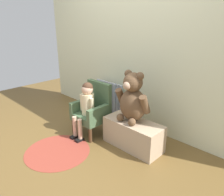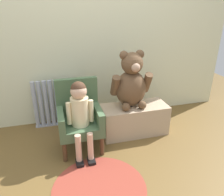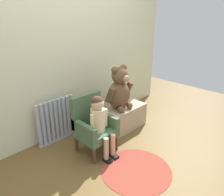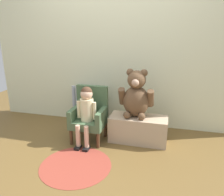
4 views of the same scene
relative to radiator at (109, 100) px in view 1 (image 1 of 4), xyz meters
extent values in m
plane|color=brown|center=(0.35, -1.08, -0.29)|extent=(6.00, 6.00, 0.00)
cube|color=beige|center=(0.35, 0.13, 0.91)|extent=(3.80, 0.05, 2.40)
cylinder|color=#A4ABBC|center=(-0.25, 0.00, 0.01)|extent=(0.05, 0.05, 0.56)
cylinder|color=#A4ABBC|center=(-0.19, 0.00, 0.01)|extent=(0.05, 0.05, 0.56)
cylinder|color=#A4ABBC|center=(-0.12, 0.00, 0.01)|extent=(0.05, 0.05, 0.56)
cylinder|color=#A4ABBC|center=(-0.06, 0.00, 0.01)|extent=(0.05, 0.05, 0.56)
cylinder|color=#A4ABBC|center=(0.00, 0.00, 0.01)|extent=(0.05, 0.05, 0.56)
cylinder|color=#A4ABBC|center=(0.06, 0.00, 0.01)|extent=(0.05, 0.05, 0.56)
cylinder|color=#A4ABBC|center=(0.12, 0.00, 0.01)|extent=(0.05, 0.05, 0.56)
cylinder|color=#A4ABBC|center=(0.19, 0.00, 0.01)|extent=(0.05, 0.05, 0.56)
cylinder|color=#A4ABBC|center=(0.25, 0.00, 0.01)|extent=(0.05, 0.05, 0.56)
cube|color=#A4ABBC|center=(0.00, 0.00, -0.28)|extent=(0.56, 0.05, 0.02)
cube|color=#456140|center=(0.20, -0.56, -0.03)|extent=(0.42, 0.39, 0.10)
cube|color=#456140|center=(0.20, -0.39, 0.22)|extent=(0.42, 0.06, 0.40)
cube|color=#456140|center=(0.02, -0.56, 0.09)|extent=(0.06, 0.39, 0.14)
cube|color=#456140|center=(0.38, -0.56, 0.09)|extent=(0.06, 0.39, 0.14)
cylinder|color=#4C331E|center=(0.02, -0.72, -0.18)|extent=(0.04, 0.04, 0.20)
cylinder|color=#4C331E|center=(0.38, -0.72, -0.18)|extent=(0.04, 0.04, 0.20)
cylinder|color=#4C331E|center=(0.02, -0.39, -0.18)|extent=(0.04, 0.04, 0.20)
cylinder|color=#4C331E|center=(0.38, -0.39, -0.18)|extent=(0.04, 0.04, 0.20)
cylinder|color=beige|center=(0.20, -0.60, 0.16)|extent=(0.17, 0.17, 0.28)
sphere|color=#D8AD8E|center=(0.20, -0.60, 0.36)|extent=(0.15, 0.15, 0.15)
sphere|color=#472D1E|center=(0.20, -0.59, 0.38)|extent=(0.14, 0.14, 0.14)
cylinder|color=#D8AD8E|center=(0.14, -0.79, -0.12)|extent=(0.06, 0.06, 0.27)
cube|color=black|center=(0.14, -0.81, -0.27)|extent=(0.07, 0.11, 0.03)
cylinder|color=#D8AD8E|center=(0.25, -0.79, -0.12)|extent=(0.06, 0.06, 0.27)
cube|color=black|center=(0.25, -0.81, -0.27)|extent=(0.07, 0.11, 0.03)
cylinder|color=beige|center=(0.09, -0.62, 0.16)|extent=(0.04, 0.04, 0.22)
cylinder|color=beige|center=(0.30, -0.62, 0.16)|extent=(0.04, 0.04, 0.22)
cube|color=tan|center=(0.83, -0.41, -0.12)|extent=(0.73, 0.32, 0.34)
ellipsoid|color=brown|center=(0.78, -0.38, 0.25)|extent=(0.33, 0.29, 0.39)
sphere|color=brown|center=(0.78, -0.40, 0.53)|extent=(0.23, 0.23, 0.23)
sphere|color=tan|center=(0.78, -0.50, 0.51)|extent=(0.09, 0.09, 0.09)
sphere|color=brown|center=(0.70, -0.38, 0.61)|extent=(0.09, 0.09, 0.09)
sphere|color=brown|center=(0.87, -0.38, 0.61)|extent=(0.09, 0.09, 0.09)
cylinder|color=brown|center=(0.60, -0.40, 0.31)|extent=(0.08, 0.17, 0.24)
cylinder|color=brown|center=(0.96, -0.40, 0.31)|extent=(0.08, 0.17, 0.24)
sphere|color=brown|center=(0.69, -0.50, 0.10)|extent=(0.09, 0.09, 0.09)
sphere|color=brown|center=(0.87, -0.50, 0.10)|extent=(0.09, 0.09, 0.09)
cylinder|color=#943A2C|center=(0.26, -1.14, -0.28)|extent=(0.77, 0.77, 0.01)
camera|label=1|loc=(2.29, -2.28, 1.22)|focal=35.00mm
camera|label=2|loc=(0.00, -2.45, 1.09)|focal=35.00mm
camera|label=3|loc=(-1.29, -2.29, 1.34)|focal=35.00mm
camera|label=4|loc=(1.14, -3.01, 1.10)|focal=35.00mm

